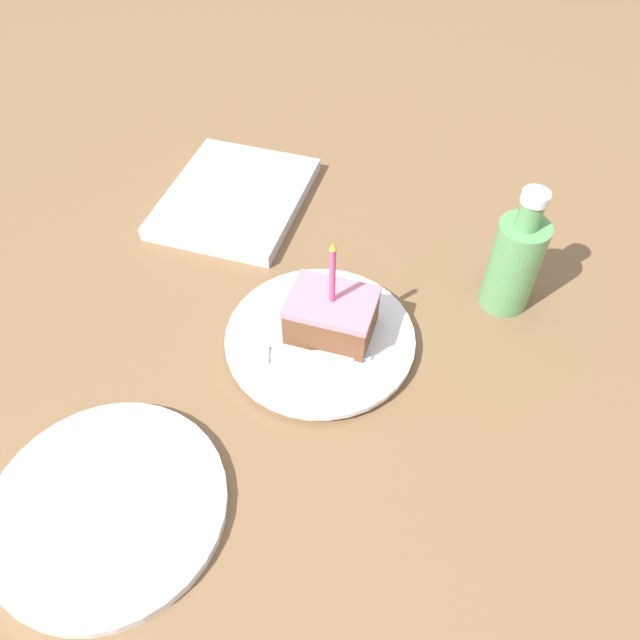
{
  "coord_description": "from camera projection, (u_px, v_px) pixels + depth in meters",
  "views": [
    {
      "loc": [
        -0.44,
        -0.13,
        0.6
      ],
      "look_at": [
        0.01,
        0.01,
        0.05
      ],
      "focal_mm": 35.0,
      "sensor_mm": 36.0,
      "label": 1
    }
  ],
  "objects": [
    {
      "name": "ground_plane",
      "position": [
        326.0,
        363.0,
        0.77
      ],
      "size": [
        2.4,
        2.4,
        0.04
      ],
      "color": "brown",
      "rests_on": "ground"
    },
    {
      "name": "plate",
      "position": [
        320.0,
        339.0,
        0.76
      ],
      "size": [
        0.23,
        0.23,
        0.02
      ],
      "color": "silver",
      "rests_on": "ground_plane"
    },
    {
      "name": "cake_slice",
      "position": [
        332.0,
        315.0,
        0.73
      ],
      "size": [
        0.08,
        0.1,
        0.14
      ],
      "color": "brown",
      "rests_on": "plate"
    },
    {
      "name": "fork",
      "position": [
        289.0,
        355.0,
        0.73
      ],
      "size": [
        0.07,
        0.16,
        0.0
      ],
      "color": "silver",
      "rests_on": "plate"
    },
    {
      "name": "bottle",
      "position": [
        515.0,
        261.0,
        0.76
      ],
      "size": [
        0.06,
        0.06,
        0.17
      ],
      "color": "#599959",
      "rests_on": "ground_plane"
    },
    {
      "name": "side_plate",
      "position": [
        108.0,
        507.0,
        0.62
      ],
      "size": [
        0.24,
        0.24,
        0.01
      ],
      "color": "silver",
      "rests_on": "ground_plane"
    },
    {
      "name": "marble_board",
      "position": [
        235.0,
        198.0,
        0.93
      ],
      "size": [
        0.24,
        0.19,
        0.02
      ],
      "color": "silver",
      "rests_on": "ground_plane"
    }
  ]
}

